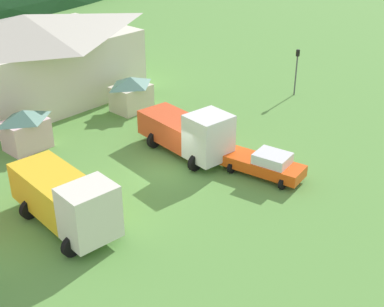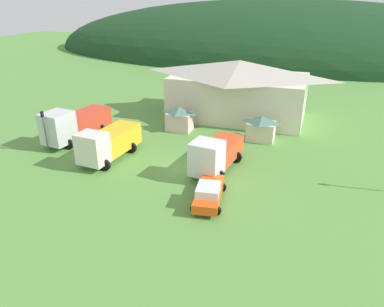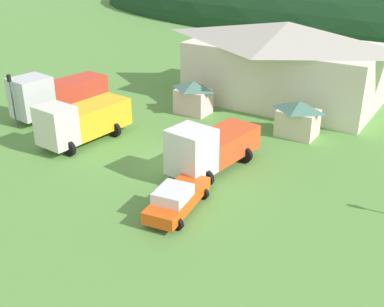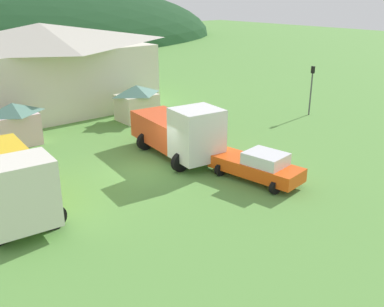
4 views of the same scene
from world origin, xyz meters
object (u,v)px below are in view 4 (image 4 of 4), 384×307
object	(u,v)px
heavy_rig_white	(180,131)
traffic_light_east	(311,85)
heavy_rig_striped	(9,180)
depot_building	(44,67)
traffic_cone_near_pickup	(181,169)
play_shed_pink	(15,124)
service_pickup_orange	(258,166)
play_shed_cream	(137,102)

from	to	relation	value
heavy_rig_white	traffic_light_east	distance (m)	14.27
traffic_light_east	heavy_rig_white	bearing A→B (deg)	-175.91
heavy_rig_striped	traffic_light_east	world-z (taller)	traffic_light_east
depot_building	traffic_light_east	size ratio (longest dim) A/B	4.45
heavy_rig_striped	traffic_cone_near_pickup	bearing A→B (deg)	91.51
depot_building	heavy_rig_striped	world-z (taller)	depot_building
heavy_rig_white	traffic_cone_near_pickup	world-z (taller)	heavy_rig_white
depot_building	play_shed_pink	bearing A→B (deg)	-125.60
depot_building	service_pickup_orange	world-z (taller)	depot_building
heavy_rig_striped	heavy_rig_white	distance (m)	10.27
play_shed_pink	heavy_rig_striped	size ratio (longest dim) A/B	0.41
play_shed_cream	play_shed_pink	size ratio (longest dim) A/B	1.03
heavy_rig_striped	service_pickup_orange	size ratio (longest dim) A/B	1.38
traffic_light_east	traffic_cone_near_pickup	distance (m)	15.69
heavy_rig_striped	service_pickup_orange	distance (m)	12.12
heavy_rig_white	heavy_rig_striped	bearing A→B (deg)	-78.05
heavy_rig_striped	heavy_rig_white	world-z (taller)	heavy_rig_white
service_pickup_orange	traffic_cone_near_pickup	xyz separation A→B (m)	(-2.13, 3.80, -0.83)
heavy_rig_white	play_shed_pink	bearing A→B (deg)	-135.51
play_shed_pink	traffic_light_east	xyz separation A→B (m)	(20.91, -7.69, 0.98)
depot_building	heavy_rig_striped	size ratio (longest dim) A/B	2.40
heavy_rig_striped	play_shed_pink	bearing A→B (deg)	164.91
heavy_rig_white	traffic_light_east	bearing A→B (deg)	101.01
play_shed_pink	traffic_light_east	size ratio (longest dim) A/B	0.76
heavy_rig_white	service_pickup_orange	distance (m)	5.44
heavy_rig_striped	traffic_light_east	xyz separation A→B (m)	(24.44, 1.92, 0.72)
depot_building	traffic_cone_near_pickup	size ratio (longest dim) A/B	36.32
play_shed_cream	heavy_rig_striped	world-z (taller)	heavy_rig_striped
depot_building	play_shed_cream	bearing A→B (deg)	-60.20
depot_building	traffic_cone_near_pickup	bearing A→B (deg)	-88.55
play_shed_cream	heavy_rig_white	bearing A→B (deg)	-106.80
depot_building	traffic_cone_near_pickup	world-z (taller)	depot_building
play_shed_pink	traffic_cone_near_pickup	xyz separation A→B (m)	(5.61, -10.18, -1.45)
play_shed_cream	service_pickup_orange	bearing A→B (deg)	-96.45
traffic_cone_near_pickup	traffic_light_east	bearing A→B (deg)	9.23
play_shed_cream	traffic_light_east	world-z (taller)	traffic_light_east
play_shed_pink	traffic_light_east	distance (m)	22.30
play_shed_cream	traffic_cone_near_pickup	bearing A→B (deg)	-110.09
play_shed_cream	traffic_cone_near_pickup	xyz separation A→B (m)	(-3.71, -10.15, -1.41)
traffic_cone_near_pickup	play_shed_pink	bearing A→B (deg)	118.86
play_shed_cream	service_pickup_orange	xyz separation A→B (m)	(-1.58, -13.95, -0.59)
play_shed_cream	heavy_rig_striped	size ratio (longest dim) A/B	0.42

